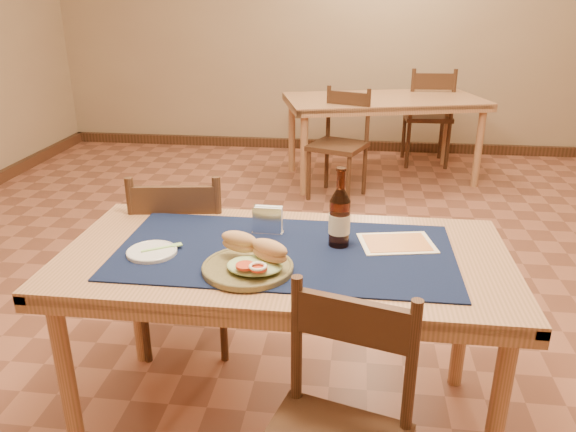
# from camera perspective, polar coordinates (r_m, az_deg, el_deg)

# --- Properties ---
(room) EXTENTS (6.04, 7.04, 2.84)m
(room) POSITION_cam_1_polar(r_m,az_deg,el_deg) (2.62, 1.97, 17.02)
(room) COLOR #985942
(room) RESTS_ON ground
(main_table) EXTENTS (1.60, 0.80, 0.75)m
(main_table) POSITION_cam_1_polar(r_m,az_deg,el_deg) (2.05, -0.35, -5.77)
(main_table) COLOR #B47C55
(main_table) RESTS_ON ground
(placemat) EXTENTS (1.20, 0.60, 0.01)m
(placemat) POSITION_cam_1_polar(r_m,az_deg,el_deg) (2.01, -0.35, -3.61)
(placemat) COLOR #0E1734
(placemat) RESTS_ON main_table
(baseboard) EXTENTS (6.00, 7.00, 0.10)m
(baseboard) POSITION_cam_1_polar(r_m,az_deg,el_deg) (3.05, 1.65, -9.16)
(baseboard) COLOR #462819
(baseboard) RESTS_ON ground
(back_table) EXTENTS (1.87, 1.27, 0.75)m
(back_table) POSITION_cam_1_polar(r_m,az_deg,el_deg) (5.16, 9.67, 10.87)
(back_table) COLOR #B47C55
(back_table) RESTS_ON ground
(chair_main_far) EXTENTS (0.48, 0.48, 0.91)m
(chair_main_far) POSITION_cam_1_polar(r_m,az_deg,el_deg) (2.66, -10.46, -4.12)
(chair_main_far) COLOR #462819
(chair_main_far) RESTS_ON ground
(chair_back_near) EXTENTS (0.54, 0.54, 0.90)m
(chair_back_near) POSITION_cam_1_polar(r_m,az_deg,el_deg) (4.69, 5.31, 7.47)
(chair_back_near) COLOR #462819
(chair_back_near) RESTS_ON ground
(chair_back_far) EXTENTS (0.46, 0.46, 0.96)m
(chair_back_far) POSITION_cam_1_polar(r_m,az_deg,el_deg) (5.75, 14.04, 9.93)
(chair_back_far) COLOR #462819
(chair_back_far) RESTS_ON ground
(sandwich_plate) EXTENTS (0.31, 0.31, 0.12)m
(sandwich_plate) POSITION_cam_1_polar(r_m,az_deg,el_deg) (1.86, -3.81, -4.70)
(sandwich_plate) COLOR olive
(sandwich_plate) RESTS_ON placemat
(side_plate) EXTENTS (0.18, 0.18, 0.01)m
(side_plate) POSITION_cam_1_polar(r_m,az_deg,el_deg) (2.05, -13.67, -3.52)
(side_plate) COLOR silver
(side_plate) RESTS_ON placemat
(fork) EXTENTS (0.13, 0.09, 0.00)m
(fork) POSITION_cam_1_polar(r_m,az_deg,el_deg) (2.05, -12.38, -3.10)
(fork) COLOR #A6E57D
(fork) RESTS_ON side_plate
(beer_bottle) EXTENTS (0.08, 0.08, 0.29)m
(beer_bottle) POSITION_cam_1_polar(r_m,az_deg,el_deg) (2.02, 5.25, -0.14)
(beer_bottle) COLOR #491D0D
(beer_bottle) RESTS_ON placemat
(napkin_holder) EXTENTS (0.12, 0.04, 0.11)m
(napkin_holder) POSITION_cam_1_polar(r_m,az_deg,el_deg) (2.14, -2.08, -0.47)
(napkin_holder) COLOR white
(napkin_holder) RESTS_ON placemat
(menu_card) EXTENTS (0.30, 0.24, 0.01)m
(menu_card) POSITION_cam_1_polar(r_m,az_deg,el_deg) (2.11, 10.99, -2.70)
(menu_card) COLOR #FEEDC0
(menu_card) RESTS_ON placemat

